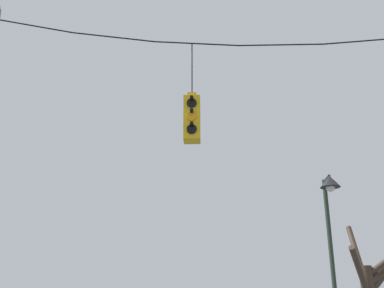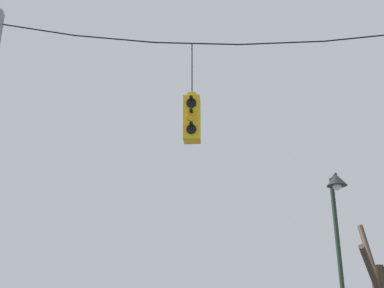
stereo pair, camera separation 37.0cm
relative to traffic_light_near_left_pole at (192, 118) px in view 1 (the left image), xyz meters
The scene contains 3 objects.
span_wire 2.76m from the traffic_light_near_left_pole, ahead, with size 12.81×0.03×0.83m.
traffic_light_near_left_pole is the anchor object (origin of this frame).
street_lamp 5.34m from the traffic_light_near_left_pole, 45.91° to the left, with size 0.54×0.92×5.40m.
Camera 1 is at (-1.65, -8.61, 1.70)m, focal length 45.00 mm.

